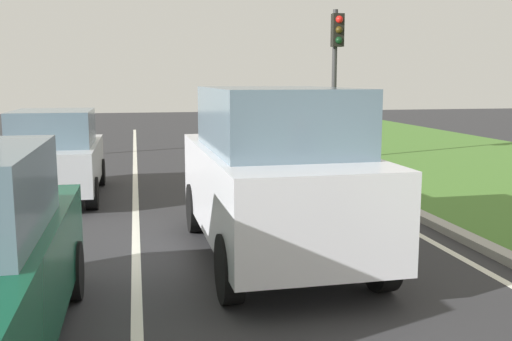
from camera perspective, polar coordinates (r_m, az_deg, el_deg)
name	(u,v)px	position (r m, az deg, el deg)	size (l,w,h in m)	color
ground_plane	(170,195)	(12.43, -8.34, -2.31)	(60.00, 60.00, 0.00)	#2D2D30
lane_line_center	(135,196)	(12.41, -11.57, -2.40)	(0.12, 32.00, 0.01)	silver
lane_line_right_edge	(334,188)	(13.12, 7.57, -1.68)	(0.12, 32.00, 0.01)	silver
curb_right	(356,185)	(13.28, 9.61, -1.35)	(0.24, 48.00, 0.12)	#9E9B93
car_suv_ahead	(274,172)	(7.83, 1.76, -0.16)	(2.04, 4.53, 2.28)	silver
car_hatchback_far	(56,155)	(12.44, -18.77, 1.44)	(1.73, 3.70, 1.78)	#B7BABF
traffic_light_near_right	(336,57)	(17.02, 7.74, 10.77)	(0.32, 0.50, 4.30)	#2D2D2D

